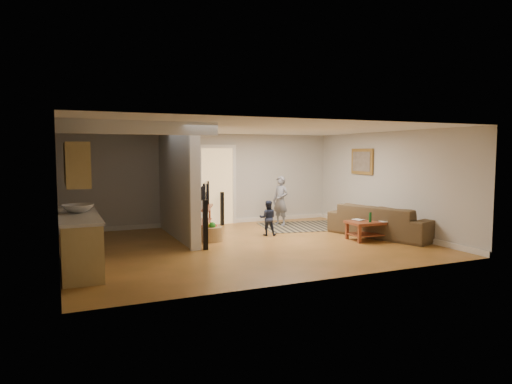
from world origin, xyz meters
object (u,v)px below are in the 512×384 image
at_px(sofa, 382,236).
at_px(speaker_left, 205,225).
at_px(coffee_table, 372,225).
at_px(toddler, 268,235).
at_px(speaker_right, 222,209).
at_px(toy_basket, 212,233).
at_px(tv_console, 201,209).
at_px(child, 280,225).

height_order(sofa, speaker_left, speaker_left).
xyz_separation_m(coffee_table, toddler, (-1.96, 1.43, -0.34)).
bearing_deg(sofa, speaker_right, 25.08).
distance_m(sofa, toy_basket, 4.05).
xyz_separation_m(speaker_left, toddler, (1.86, 0.94, -0.51)).
distance_m(coffee_table, speaker_left, 3.85).
xyz_separation_m(coffee_table, speaker_left, (-3.82, 0.49, 0.18)).
height_order(coffee_table, tv_console, tv_console).
bearing_deg(sofa, coffee_table, 96.96).
bearing_deg(speaker_left, toddler, 34.44).
bearing_deg(child, sofa, 8.99).
relative_size(tv_console, speaker_right, 1.40).
relative_size(speaker_left, child, 0.76).
height_order(speaker_right, toddler, speaker_right).
distance_m(sofa, speaker_right, 4.29).
height_order(sofa, toddler, toddler).
height_order(tv_console, toy_basket, tv_console).
height_order(speaker_left, toy_basket, speaker_left).
xyz_separation_m(sofa, speaker_right, (-2.94, 3.09, 0.46)).
bearing_deg(tv_console, toddler, 16.99).
bearing_deg(toy_basket, child, 29.58).
bearing_deg(toddler, speaker_right, -50.81).
xyz_separation_m(sofa, child, (-1.48, 2.45, 0.00)).
relative_size(speaker_left, toddler, 1.22).
bearing_deg(coffee_table, speaker_left, 172.66).
relative_size(speaker_right, toddler, 1.09).
distance_m(sofa, child, 2.86).
relative_size(sofa, tv_console, 1.98).
bearing_deg(speaker_right, toddler, -73.39).
height_order(speaker_right, child, speaker_right).
bearing_deg(coffee_table, tv_console, 155.72).
distance_m(speaker_left, child, 3.61).
xyz_separation_m(tv_console, toddler, (1.60, -0.17, -0.69)).
bearing_deg(speaker_left, speaker_right, 71.81).
relative_size(sofa, child, 1.88).
bearing_deg(toddler, sofa, 178.24).
xyz_separation_m(speaker_right, toy_basket, (-0.96, -2.01, -0.27)).
relative_size(sofa, speaker_left, 2.47).
relative_size(toy_basket, toddler, 0.59).
relative_size(tv_console, toy_basket, 2.58).
height_order(tv_console, child, tv_console).
relative_size(tv_console, toddler, 1.52).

